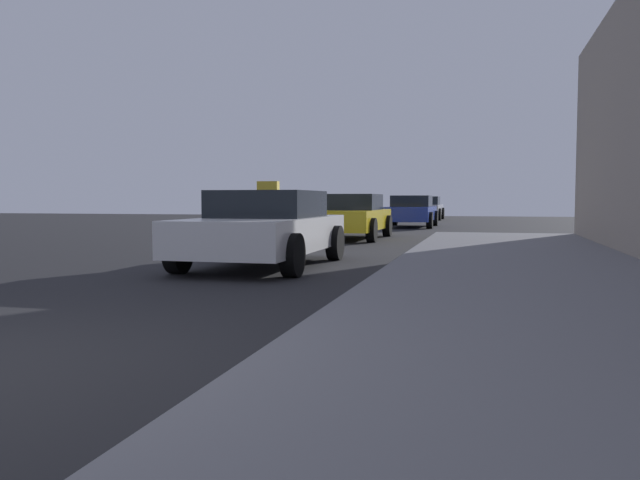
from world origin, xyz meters
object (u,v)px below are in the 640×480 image
object	(u,v)px
car_blue	(411,211)
car_silver	(424,208)
car_yellow	(351,216)
car_white	(265,228)

from	to	relation	value
car_blue	car_silver	bearing A→B (deg)	-87.81
car_yellow	car_silver	xyz separation A→B (m)	(0.44, 17.65, 0.00)
car_blue	car_yellow	bearing A→B (deg)	84.39
car_white	car_blue	xyz separation A→B (m)	(0.67, 15.86, -0.00)
car_yellow	car_silver	world-z (taller)	same
car_blue	car_white	bearing A→B (deg)	87.57
car_white	car_silver	world-z (taller)	car_white
car_silver	car_blue	bearing A→B (deg)	92.19
car_white	car_silver	bearing A→B (deg)	-90.70
car_white	car_silver	xyz separation A→B (m)	(0.31, 25.33, -0.00)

